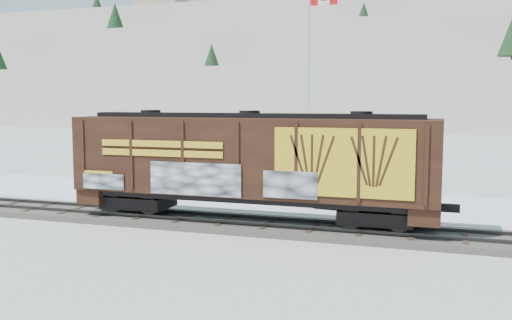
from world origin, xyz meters
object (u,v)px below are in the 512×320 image
(flagpole, at_px, (310,112))
(car_dark, at_px, (350,195))
(hopper_railcar, at_px, (250,161))
(car_white, at_px, (281,185))
(car_silver, at_px, (189,182))

(flagpole, distance_m, car_dark, 9.61)
(flagpole, bearing_deg, hopper_railcar, -88.09)
(car_white, height_order, car_dark, car_white)
(car_silver, distance_m, car_dark, 9.94)
(car_silver, relative_size, car_white, 0.87)
(car_silver, relative_size, car_dark, 0.87)
(hopper_railcar, bearing_deg, car_dark, 57.76)
(car_silver, bearing_deg, flagpole, -22.30)
(flagpole, distance_m, car_white, 7.37)
(flagpole, xyz_separation_m, car_dark, (3.97, -7.73, -4.10))
(hopper_railcar, height_order, car_white, hopper_railcar)
(car_silver, bearing_deg, car_dark, -77.98)
(flagpole, xyz_separation_m, car_white, (-0.16, -6.19, -4.01))
(car_white, bearing_deg, flagpole, -21.15)
(car_white, relative_size, car_dark, 0.99)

